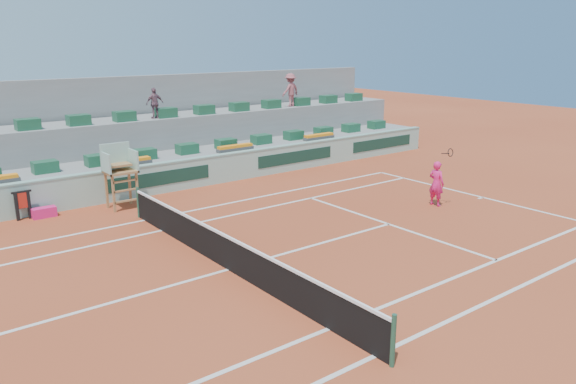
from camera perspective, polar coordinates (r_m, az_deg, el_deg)
name	(u,v)px	position (r m, az deg, el deg)	size (l,w,h in m)	color
ground	(228,270)	(15.54, -6.10, -7.86)	(90.00, 90.00, 0.00)	#95381D
seating_tier_lower	(92,176)	(24.72, -19.33, 1.56)	(36.00, 4.00, 1.20)	gray
seating_tier_upper	(77,153)	(26.08, -20.61, 3.69)	(36.00, 2.40, 2.60)	gray
stadium_back_wall	(64,128)	(27.45, -21.80, 6.02)	(36.00, 0.40, 4.40)	gray
player_bag	(44,212)	(21.60, -23.54, -1.91)	(0.80, 0.36, 0.36)	#EC1E71
spectator_mid	(155,103)	(26.39, -13.38, 8.77)	(0.81, 0.34, 1.39)	#7A5160
spectator_right	(290,90)	(30.52, 0.25, 10.33)	(1.13, 0.65, 1.75)	#A05055
court_lines	(228,270)	(15.54, -6.10, -7.84)	(23.89, 11.09, 0.01)	silver
tennis_net	(228,252)	(15.34, -6.15, -6.05)	(0.10, 11.97, 1.10)	black
advertising_hoarding	(112,185)	(22.69, -17.48, 0.64)	(36.00, 0.34, 1.26)	#98C0AE
umpire_chair	(119,167)	(21.56, -16.78, 2.44)	(1.10, 0.90, 2.40)	olive
seat_row_lower	(97,160)	(23.71, -18.80, 3.09)	(32.90, 0.60, 0.44)	#1B5134
seat_row_upper	(78,120)	(25.27, -20.51, 6.87)	(32.90, 0.60, 0.44)	#1B5134
flower_planters	(65,171)	(22.55, -21.68, 2.00)	(26.80, 0.36, 0.28)	#464646
towel_rack	(23,203)	(21.52, -25.35, -1.00)	(0.65, 0.11, 1.03)	black
tennis_player	(436,183)	(21.77, 14.85, 0.86)	(0.46, 0.89, 2.28)	#EC1E71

